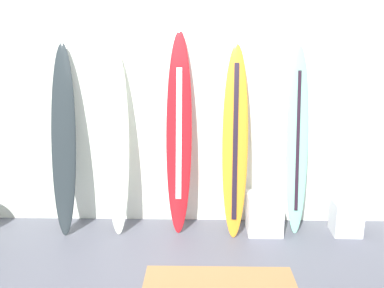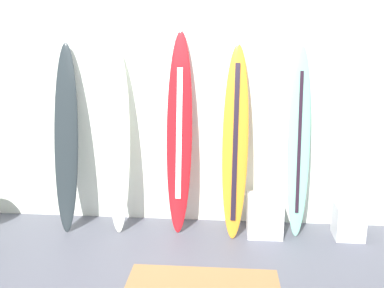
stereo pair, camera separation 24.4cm
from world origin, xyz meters
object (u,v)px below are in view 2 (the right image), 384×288
object	(u,v)px
surfboard_crimson	(179,135)
surfboard_seafoam	(299,145)
surfboard_sunset	(235,142)
display_block_left	(265,215)
surfboard_charcoal	(66,138)
surfboard_ivory	(118,144)
display_block_center	(349,221)

from	to	relation	value
surfboard_crimson	surfboard_seafoam	bearing A→B (deg)	0.20
surfboard_sunset	display_block_left	size ratio (longest dim) A/B	4.81
surfboard_charcoal	surfboard_sunset	distance (m)	1.78
surfboard_crimson	display_block_left	size ratio (longest dim) A/B	5.13
surfboard_seafoam	display_block_left	world-z (taller)	surfboard_seafoam
display_block_left	surfboard_ivory	bearing A→B (deg)	177.94
surfboard_sunset	display_block_left	world-z (taller)	surfboard_sunset
surfboard_sunset	surfboard_seafoam	xyz separation A→B (m)	(0.65, 0.05, -0.03)
surfboard_seafoam	surfboard_crimson	bearing A→B (deg)	-179.80
surfboard_charcoal	display_block_center	distance (m)	3.08
surfboard_ivory	surfboard_sunset	world-z (taller)	surfboard_sunset
display_block_left	display_block_center	world-z (taller)	display_block_left
surfboard_ivory	display_block_center	world-z (taller)	surfboard_ivory
surfboard_charcoal	surfboard_sunset	xyz separation A→B (m)	(1.78, 0.01, -0.01)
surfboard_ivory	surfboard_seafoam	size ratio (longest dim) A/B	0.98
surfboard_ivory	display_block_center	size ratio (longest dim) A/B	5.45
surfboard_charcoal	surfboard_ivory	distance (m)	0.56
surfboard_crimson	surfboard_sunset	distance (m)	0.59
surfboard_charcoal	surfboard_seafoam	bearing A→B (deg)	1.38
surfboard_sunset	surfboard_seafoam	distance (m)	0.65
surfboard_crimson	surfboard_ivory	bearing A→B (deg)	-177.16
surfboard_crimson	display_block_left	bearing A→B (deg)	-5.52
surfboard_charcoal	surfboard_crimson	xyz separation A→B (m)	(1.20, 0.05, 0.04)
display_block_left	surfboard_sunset	bearing A→B (deg)	172.53
display_block_center	surfboard_crimson	bearing A→B (deg)	176.48
surfboard_seafoam	display_block_left	size ratio (longest dim) A/B	4.78
surfboard_sunset	display_block_left	xyz separation A→B (m)	(0.33, -0.04, -0.78)
surfboard_ivory	surfboard_seafoam	bearing A→B (deg)	1.11
display_block_center	surfboard_sunset	bearing A→B (deg)	176.93
surfboard_ivory	display_block_center	distance (m)	2.53
display_block_left	display_block_center	distance (m)	0.86
surfboard_crimson	surfboard_seafoam	xyz separation A→B (m)	(1.23, 0.00, -0.08)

